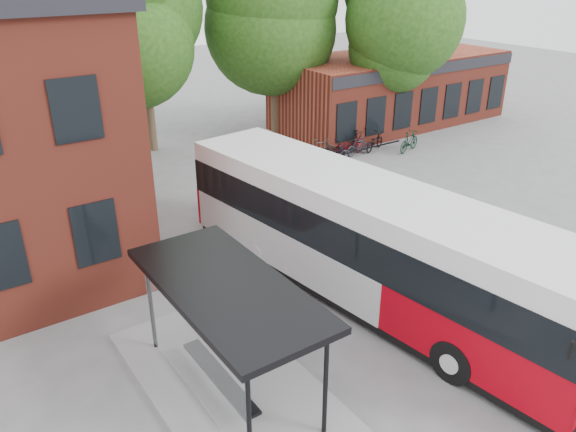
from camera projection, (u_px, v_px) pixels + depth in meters
ground at (350, 307)px, 16.25m from camera, size 100.00×100.00×0.00m
shop_row at (391, 89)px, 33.60m from camera, size 14.00×6.20×4.00m
bus_shelter at (229, 338)px, 12.57m from camera, size 3.60×7.00×2.90m
bike_rail at (362, 152)px, 28.42m from camera, size 5.20×0.10×0.38m
tree_1 at (143, 47)px, 27.26m from camera, size 7.92×7.92×10.40m
tree_2 at (275, 33)px, 30.00m from camera, size 7.92×7.92×11.00m
tree_3 at (394, 51)px, 29.96m from camera, size 7.04×7.04×9.28m
city_bus at (367, 243)px, 16.15m from camera, size 4.46×13.87×3.46m
bicycle_0 at (334, 155)px, 27.17m from camera, size 1.88×0.72×0.97m
bicycle_1 at (320, 149)px, 27.82m from camera, size 1.85×0.84×1.08m
bicycle_2 at (332, 152)px, 27.57m from camera, size 1.93×0.82×0.99m
bicycle_3 at (358, 147)px, 28.43m from camera, size 1.52×0.48×0.91m
bicycle_4 at (349, 146)px, 28.66m from camera, size 1.62×0.88×0.81m
bicycle_5 at (359, 139)px, 29.25m from camera, size 1.93×1.05×1.12m
bicycle_6 at (375, 142)px, 29.20m from camera, size 1.86×1.19×0.92m
bicycle_7 at (409, 141)px, 28.97m from camera, size 1.87×0.99×1.08m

